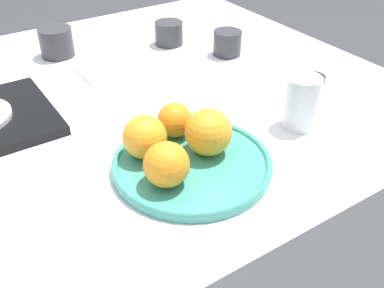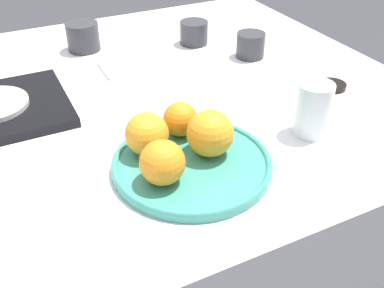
{
  "view_description": "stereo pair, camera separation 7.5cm",
  "coord_description": "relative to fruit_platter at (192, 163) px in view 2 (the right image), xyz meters",
  "views": [
    {
      "loc": [
        -0.37,
        -0.82,
        1.23
      ],
      "look_at": [
        -0.03,
        -0.3,
        0.81
      ],
      "focal_mm": 42.0,
      "sensor_mm": 36.0,
      "label": 1
    },
    {
      "loc": [
        -0.3,
        -0.86,
        1.23
      ],
      "look_at": [
        -0.03,
        -0.3,
        0.81
      ],
      "focal_mm": 42.0,
      "sensor_mm": 36.0,
      "label": 2
    }
  ],
  "objects": [
    {
      "name": "orange_2",
      "position": [
        0.02,
        0.09,
        0.04
      ],
      "size": [
        0.06,
        0.06,
        0.06
      ],
      "color": "orange",
      "rests_on": "fruit_platter"
    },
    {
      "name": "table",
      "position": [
        0.03,
        0.3,
        -0.39
      ],
      "size": [
        1.18,
        1.04,
        0.76
      ],
      "color": "white",
      "rests_on": "ground_plane"
    },
    {
      "name": "napkin",
      "position": [
        0.04,
        0.44,
        -0.01
      ],
      "size": [
        0.14,
        0.1,
        0.01
      ],
      "color": "white",
      "rests_on": "table"
    },
    {
      "name": "cup_0",
      "position": [
        0.35,
        0.36,
        0.02
      ],
      "size": [
        0.07,
        0.07,
        0.06
      ],
      "color": "#333338",
      "rests_on": "table"
    },
    {
      "name": "orange_1",
      "position": [
        -0.06,
        0.06,
        0.04
      ],
      "size": [
        0.08,
        0.08,
        0.08
      ],
      "color": "orange",
      "rests_on": "fruit_platter"
    },
    {
      "name": "orange_0",
      "position": [
        0.04,
        0.01,
        0.04
      ],
      "size": [
        0.08,
        0.08,
        0.08
      ],
      "color": "orange",
      "rests_on": "fruit_platter"
    },
    {
      "name": "soy_dish",
      "position": [
        0.42,
        0.13,
        -0.0
      ],
      "size": [
        0.06,
        0.06,
        0.01
      ],
      "color": "black",
      "rests_on": "table"
    },
    {
      "name": "fruit_platter",
      "position": [
        0.0,
        0.0,
        0.0
      ],
      "size": [
        0.28,
        0.28,
        0.02
      ],
      "color": "teal",
      "rests_on": "table"
    },
    {
      "name": "water_glass",
      "position": [
        0.25,
        0.0,
        0.04
      ],
      "size": [
        0.07,
        0.07,
        0.1
      ],
      "color": "silver",
      "rests_on": "table"
    },
    {
      "name": "orange_3",
      "position": [
        -0.07,
        -0.03,
        0.04
      ],
      "size": [
        0.07,
        0.07,
        0.07
      ],
      "color": "orange",
      "rests_on": "fruit_platter"
    },
    {
      "name": "cup_1",
      "position": [
        0.25,
        0.5,
        0.02
      ],
      "size": [
        0.08,
        0.08,
        0.06
      ],
      "color": "#333338",
      "rests_on": "table"
    },
    {
      "name": "cup_2",
      "position": [
        -0.03,
        0.59,
        0.03
      ],
      "size": [
        0.09,
        0.09,
        0.07
      ],
      "color": "#333338",
      "rests_on": "table"
    }
  ]
}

